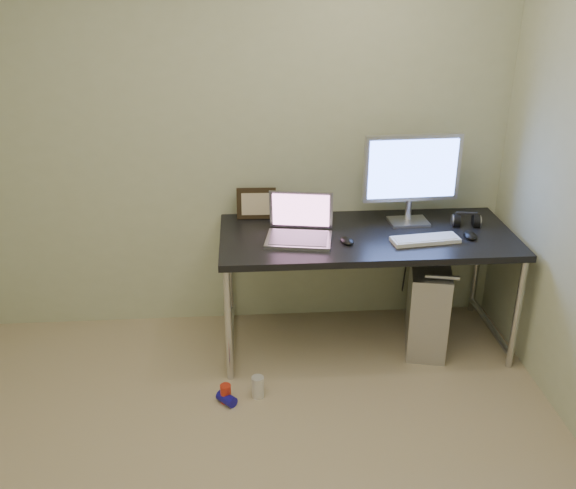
{
  "coord_description": "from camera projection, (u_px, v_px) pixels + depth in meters",
  "views": [
    {
      "loc": [
        0.09,
        -2.12,
        2.24
      ],
      "look_at": [
        0.32,
        1.02,
        0.85
      ],
      "focal_mm": 40.0,
      "sensor_mm": 36.0,
      "label": 1
    }
  ],
  "objects": [
    {
      "name": "headphones",
      "position": [
        466.0,
        221.0,
        3.94
      ],
      "size": [
        0.17,
        0.1,
        0.11
      ],
      "rotation": [
        0.0,
        0.0,
        -0.16
      ],
      "color": "black",
      "rests_on": "desk"
    },
    {
      "name": "keyboard",
      "position": [
        425.0,
        240.0,
        3.72
      ],
      "size": [
        0.41,
        0.18,
        0.02
      ],
      "primitive_type": "cube",
      "rotation": [
        0.0,
        0.0,
        0.13
      ],
      "color": "white",
      "rests_on": "desk"
    },
    {
      "name": "can_white",
      "position": [
        258.0,
        387.0,
        3.58
      ],
      "size": [
        0.07,
        0.07,
        0.13
      ],
      "primitive_type": "cylinder",
      "rotation": [
        0.0,
        0.0,
        -0.06
      ],
      "color": "silver",
      "rests_on": "ground"
    },
    {
      "name": "desk",
      "position": [
        367.0,
        245.0,
        3.86
      ],
      "size": [
        1.76,
        0.77,
        0.75
      ],
      "color": "black",
      "rests_on": "ground"
    },
    {
      "name": "can_red",
      "position": [
        226.0,
        393.0,
        3.54
      ],
      "size": [
        0.07,
        0.07,
        0.11
      ],
      "primitive_type": "cylinder",
      "rotation": [
        0.0,
        0.0,
        -0.16
      ],
      "color": "red",
      "rests_on": "ground"
    },
    {
      "name": "picture_frame",
      "position": [
        256.0,
        203.0,
        4.02
      ],
      "size": [
        0.25,
        0.08,
        0.2
      ],
      "primitive_type": "cube",
      "rotation": [
        -0.21,
        0.0,
        -0.04
      ],
      "color": "black",
      "rests_on": "desk"
    },
    {
      "name": "laptop",
      "position": [
        300.0,
        228.0,
        3.75
      ],
      "size": [
        0.42,
        0.37,
        0.26
      ],
      "rotation": [
        0.0,
        0.0,
        -0.18
      ],
      "color": "silver",
      "rests_on": "desk"
    },
    {
      "name": "cable_b",
      "position": [
        420.0,
        264.0,
        4.29
      ],
      "size": [
        0.02,
        0.11,
        0.71
      ],
      "primitive_type": "cylinder",
      "rotation": [
        0.14,
        0.0,
        0.09
      ],
      "color": "black",
      "rests_on": "ground"
    },
    {
      "name": "cable_a",
      "position": [
        407.0,
        261.0,
        4.3
      ],
      "size": [
        0.01,
        0.16,
        0.69
      ],
      "primitive_type": "cylinder",
      "rotation": [
        0.21,
        0.0,
        0.0
      ],
      "color": "black",
      "rests_on": "ground"
    },
    {
      "name": "can_blue",
      "position": [
        227.0,
        399.0,
        3.54
      ],
      "size": [
        0.12,
        0.12,
        0.06
      ],
      "primitive_type": "cylinder",
      "rotation": [
        1.57,
        0.0,
        0.75
      ],
      "color": "#17119E",
      "rests_on": "ground"
    },
    {
      "name": "webcam",
      "position": [
        305.0,
        208.0,
        3.99
      ],
      "size": [
        0.04,
        0.04,
        0.11
      ],
      "rotation": [
        0.0,
        0.0,
        -0.27
      ],
      "color": "silver",
      "rests_on": "desk"
    },
    {
      "name": "mouse_right",
      "position": [
        470.0,
        234.0,
        3.77
      ],
      "size": [
        0.09,
        0.13,
        0.04
      ],
      "primitive_type": "ellipsoid",
      "rotation": [
        0.0,
        0.0,
        -0.11
      ],
      "color": "black",
      "rests_on": "desk"
    },
    {
      "name": "wall_back",
      "position": [
        228.0,
        138.0,
        3.92
      ],
      "size": [
        3.5,
        0.02,
        2.5
      ],
      "primitive_type": "cube",
      "color": "beige",
      "rests_on": "ground"
    },
    {
      "name": "mouse_left",
      "position": [
        347.0,
        240.0,
        3.7
      ],
      "size": [
        0.09,
        0.13,
        0.04
      ],
      "primitive_type": "ellipsoid",
      "rotation": [
        0.0,
        0.0,
        0.22
      ],
      "color": "black",
      "rests_on": "desk"
    },
    {
      "name": "monitor",
      "position": [
        412.0,
        172.0,
        3.86
      ],
      "size": [
        0.59,
        0.18,
        0.56
      ],
      "rotation": [
        0.0,
        0.0,
        0.05
      ],
      "color": "silver",
      "rests_on": "desk"
    },
    {
      "name": "tower_computer",
      "position": [
        427.0,
        304.0,
        4.01
      ],
      "size": [
        0.35,
        0.57,
        0.59
      ],
      "rotation": [
        0.0,
        0.0,
        -0.23
      ],
      "color": "#B3B3B7",
      "rests_on": "ground"
    }
  ]
}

